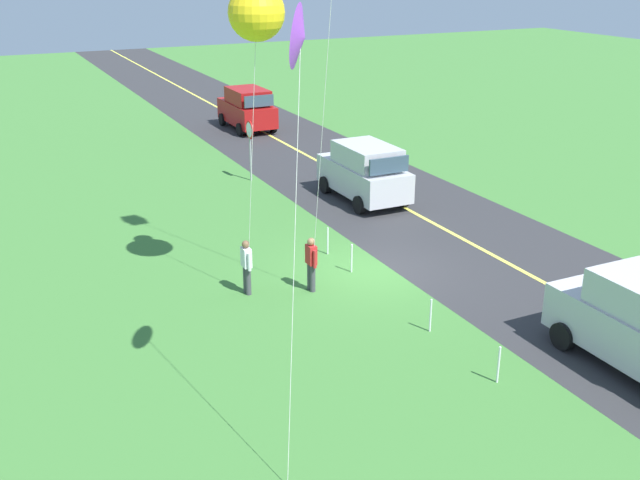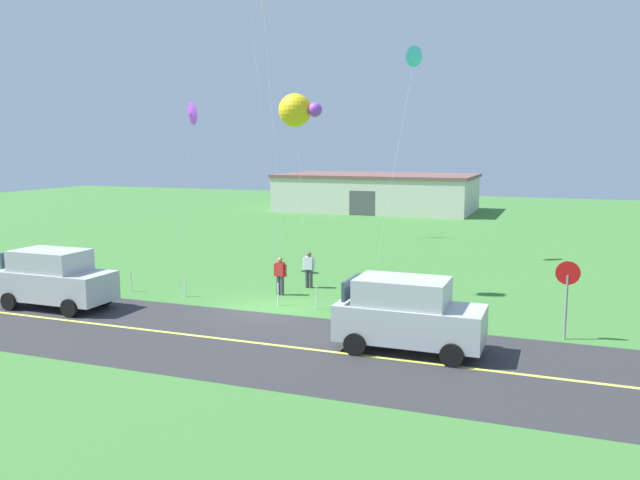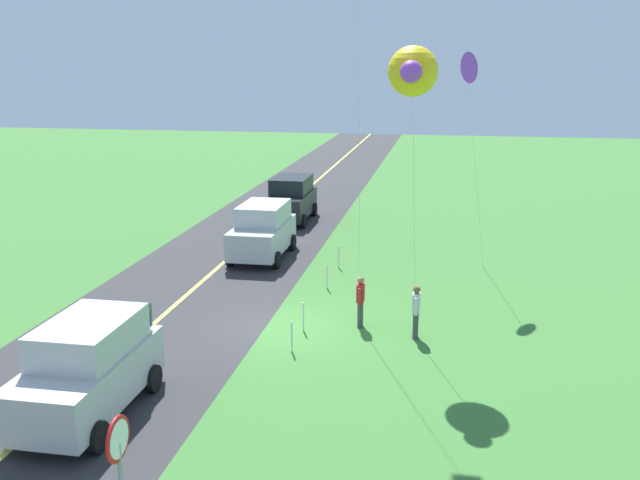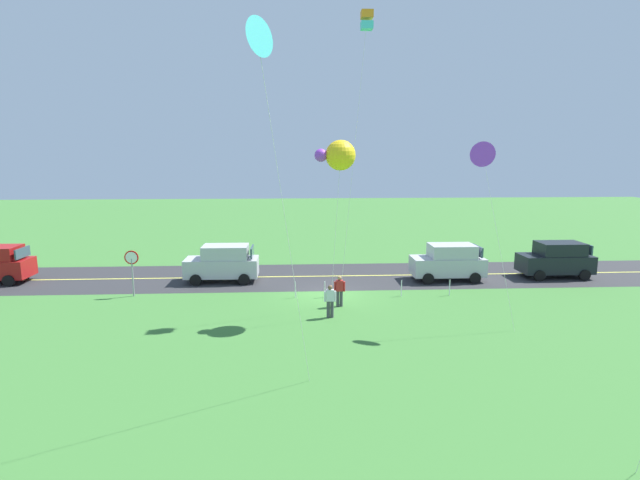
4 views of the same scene
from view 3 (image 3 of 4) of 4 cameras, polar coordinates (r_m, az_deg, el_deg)
ground_plane at (r=22.06m, az=-3.04°, el=-7.10°), size 120.00×120.00×0.10m
asphalt_road at (r=23.24m, az=-12.74°, el=-6.17°), size 120.00×7.00×0.00m
road_centre_stripe at (r=23.24m, az=-12.74°, el=-6.16°), size 120.00×0.16×0.00m
car_suv_foreground at (r=17.28m, az=-18.11°, el=-9.69°), size 4.40×2.12×2.24m
car_parked_west_far at (r=36.24m, az=-2.35°, el=3.35°), size 4.40×2.12×2.24m
car_parked_west_near at (r=29.46m, az=-4.62°, el=0.79°), size 4.40×2.12×2.24m
stop_sign at (r=12.19m, az=-15.77°, el=-16.63°), size 0.76×0.08×2.56m
person_adult_near at (r=21.08m, az=7.71°, el=-5.58°), size 0.58×0.22×1.60m
person_adult_companion at (r=21.78m, az=3.27°, el=-4.82°), size 0.58×0.22×1.60m
kite_red_low at (r=20.29m, az=7.45°, el=13.26°), size 1.90×1.40×8.36m
kite_yellow_high at (r=26.39m, az=11.74°, el=13.30°), size 2.02×1.45×8.26m
fence_post_0 at (r=28.04m, az=1.51°, el=-1.34°), size 0.05×0.05×0.90m
fence_post_1 at (r=25.50m, az=0.57°, el=-2.93°), size 0.05×0.05×0.90m
fence_post_2 at (r=21.57m, az=-1.35°, el=-6.16°), size 0.05×0.05×0.90m
fence_post_3 at (r=20.10m, az=-2.28°, el=-7.72°), size 0.05×0.05×0.90m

